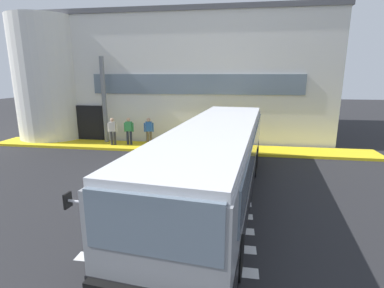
# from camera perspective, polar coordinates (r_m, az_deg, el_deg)

# --- Properties ---
(ground_plane) EXTENTS (80.00, 90.00, 0.02)m
(ground_plane) POSITION_cam_1_polar(r_m,az_deg,el_deg) (13.08, -7.67, -6.16)
(ground_plane) COLOR #232326
(ground_plane) RESTS_ON ground
(bay_paint_stripes) EXTENTS (4.40, 3.96, 0.01)m
(bay_paint_stripes) POSITION_cam_1_polar(r_m,az_deg,el_deg) (8.90, -2.66, -15.84)
(bay_paint_stripes) COLOR silver
(bay_paint_stripes) RESTS_ON ground
(terminal_building) EXTENTS (20.78, 13.80, 8.29)m
(terminal_building) POSITION_cam_1_polar(r_m,az_deg,el_deg) (23.76, -1.61, 12.94)
(terminal_building) COLOR silver
(terminal_building) RESTS_ON ground
(boarding_curb) EXTENTS (22.98, 2.00, 0.15)m
(boarding_curb) POSITION_cam_1_polar(r_m,az_deg,el_deg) (17.51, -3.30, -0.71)
(boarding_curb) COLOR yellow
(boarding_curb) RESTS_ON ground
(entry_support_column) EXTENTS (0.28, 0.28, 5.31)m
(entry_support_column) POSITION_cam_1_polar(r_m,az_deg,el_deg) (19.13, -16.93, 8.25)
(entry_support_column) COLOR slate
(entry_support_column) RESTS_ON boarding_curb
(bus_main_foreground) EXTENTS (4.23, 12.42, 2.70)m
(bus_main_foreground) POSITION_cam_1_polar(r_m,az_deg,el_deg) (10.24, 4.76, -3.73)
(bus_main_foreground) COLOR gray
(bus_main_foreground) RESTS_ON ground
(passenger_near_column) EXTENTS (0.58, 0.27, 1.68)m
(passenger_near_column) POSITION_cam_1_polar(r_m,az_deg,el_deg) (18.30, -15.37, 2.67)
(passenger_near_column) COLOR #2D2D33
(passenger_near_column) RESTS_ON boarding_curb
(passenger_by_doorway) EXTENTS (0.59, 0.26, 1.68)m
(passenger_by_doorway) POSITION_cam_1_polar(r_m,az_deg,el_deg) (18.16, -12.33, 2.76)
(passenger_by_doorway) COLOR #1E2338
(passenger_by_doorway) RESTS_ON boarding_curb
(passenger_at_curb_edge) EXTENTS (0.57, 0.45, 1.68)m
(passenger_at_curb_edge) POSITION_cam_1_polar(r_m,az_deg,el_deg) (17.92, -8.50, 2.90)
(passenger_at_curb_edge) COLOR #4C4233
(passenger_at_curb_edge) RESTS_ON boarding_curb
(safety_bollard_yellow) EXTENTS (0.18, 0.18, 0.90)m
(safety_bollard_yellow) POSITION_cam_1_polar(r_m,az_deg,el_deg) (16.37, -5.50, -0.40)
(safety_bollard_yellow) COLOR yellow
(safety_bollard_yellow) RESTS_ON ground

